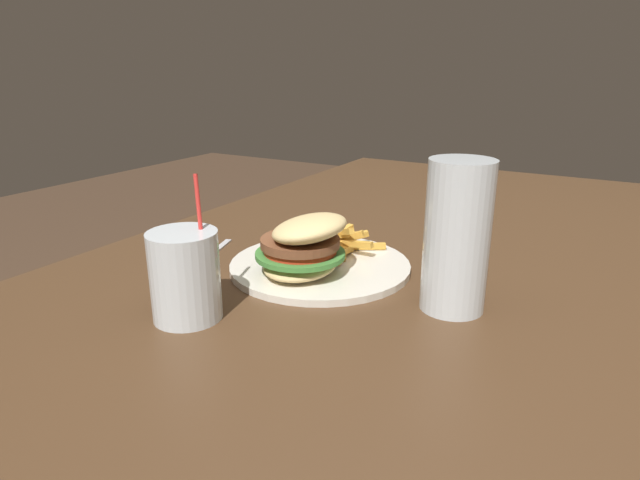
{
  "coord_description": "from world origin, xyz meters",
  "views": [
    {
      "loc": [
        0.75,
        0.17,
        1.0
      ],
      "look_at": [
        0.11,
        -0.2,
        0.75
      ],
      "focal_mm": 30.0,
      "sensor_mm": 36.0,
      "label": 1
    }
  ],
  "objects_px": {
    "meal_plate_near": "(312,254)",
    "juice_glass": "(186,280)",
    "beer_glass": "(457,241)",
    "spoon": "(190,267)"
  },
  "relations": [
    {
      "from": "meal_plate_near",
      "to": "spoon",
      "type": "distance_m",
      "value": 0.18
    },
    {
      "from": "meal_plate_near",
      "to": "juice_glass",
      "type": "bearing_deg",
      "value": -17.39
    },
    {
      "from": "beer_glass",
      "to": "spoon",
      "type": "distance_m",
      "value": 0.38
    },
    {
      "from": "meal_plate_near",
      "to": "beer_glass",
      "type": "distance_m",
      "value": 0.21
    },
    {
      "from": "meal_plate_near",
      "to": "spoon",
      "type": "xyz_separation_m",
      "value": [
        0.08,
        -0.16,
        -0.02
      ]
    },
    {
      "from": "meal_plate_near",
      "to": "spoon",
      "type": "relative_size",
      "value": 1.45
    },
    {
      "from": "spoon",
      "to": "juice_glass",
      "type": "bearing_deg",
      "value": 24.59
    },
    {
      "from": "juice_glass",
      "to": "spoon",
      "type": "distance_m",
      "value": 0.15
    },
    {
      "from": "juice_glass",
      "to": "spoon",
      "type": "height_order",
      "value": "juice_glass"
    },
    {
      "from": "juice_glass",
      "to": "spoon",
      "type": "bearing_deg",
      "value": -138.21
    }
  ]
}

